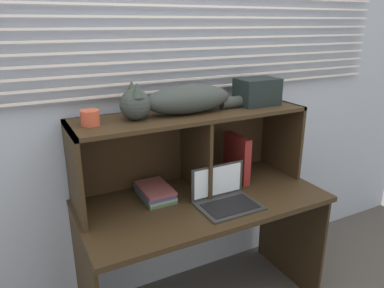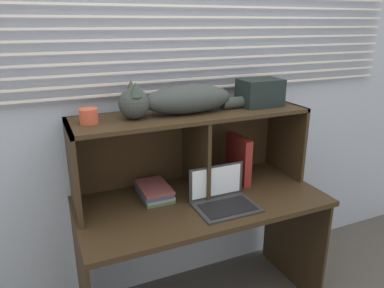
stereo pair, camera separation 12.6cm
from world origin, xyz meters
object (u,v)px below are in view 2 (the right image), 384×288
Objects in this scene: book_stack at (154,191)px; storage_box at (260,92)px; binder_upright at (238,159)px; laptop at (223,198)px; cat at (180,100)px; small_basket at (89,116)px.

book_stack is 0.84m from storage_box.
laptop is at bearing -133.93° from binder_upright.
binder_upright is at bearing 46.07° from laptop.
cat is 0.51m from storage_box.
small_basket is (-0.63, 0.24, 0.46)m from laptop.
small_basket is at bearing 180.00° from storage_box.
binder_upright is 1.17× the size of storage_box.
cat is 0.58m from laptop.
cat reaches higher than small_basket.
binder_upright is at bearing 180.00° from storage_box.
book_stack is (-0.55, -0.00, -0.11)m from binder_upright.
binder_upright is (0.23, 0.24, 0.10)m from laptop.
small_basket is 0.99m from storage_box.
cat is at bearing 180.00° from storage_box.
storage_box is (0.36, 0.24, 0.51)m from laptop.
book_stack is at bearing -179.95° from storage_box.
laptop is at bearing -21.19° from small_basket.
small_basket is (-0.86, 0.00, 0.36)m from binder_upright.
storage_box reaches higher than binder_upright.
storage_box is at bearing 0.05° from book_stack.
small_basket is at bearing 179.89° from book_stack.
small_basket is at bearing 180.00° from cat.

